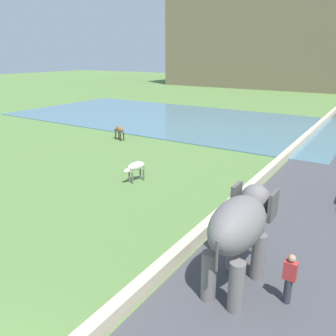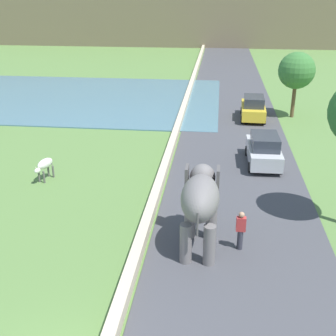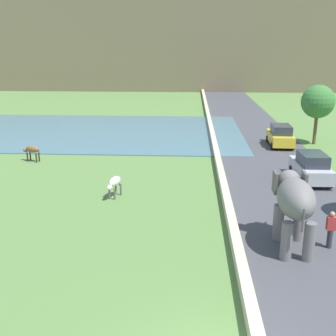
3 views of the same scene
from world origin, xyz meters
name	(u,v)px [view 3 (image 3 of 3)]	position (x,y,z in m)	size (l,w,h in m)	color
road_surface	(272,163)	(5.00, 20.00, 0.03)	(7.00, 120.00, 0.06)	#424247
barrier_wall	(219,167)	(1.20, 18.00, 0.25)	(0.40, 110.00, 0.50)	beige
lake	(54,131)	(-14.00, 30.52, 0.04)	(36.00, 18.00, 0.08)	slate
hill_distant	(167,32)	(-6.00, 80.45, 10.68)	(64.00, 28.00, 21.37)	#75664C
elephant	(294,201)	(3.43, 7.15, 2.04)	(1.44, 3.47, 2.99)	slate
person_beside_elephant	(331,229)	(4.97, 7.14, 0.87)	(0.36, 0.22, 1.63)	#33333D
car_yellow	(280,136)	(6.57, 25.25, 0.90)	(1.89, 4.05, 1.80)	gold
car_silver	(311,167)	(6.58, 16.06, 0.90)	(1.85, 4.03, 1.80)	#B7B7BC
cow_white	(114,183)	(-4.79, 12.62, 0.84)	(0.73, 1.42, 1.15)	silver
cow_brown	(32,150)	(-11.96, 19.60, 0.84)	(1.42, 0.76, 1.15)	brown
tree_far	(318,102)	(9.62, 26.31, 3.53)	(2.72, 2.72, 4.92)	brown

